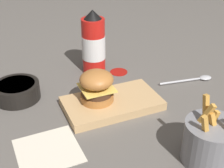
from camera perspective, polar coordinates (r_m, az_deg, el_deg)
The scene contains 9 objects.
ground_plane at distance 0.83m, azimuth 1.49°, elevation -6.61°, with size 6.00×6.00×0.00m, color #5B5651.
serving_board at distance 0.87m, azimuth 0.00°, elevation -3.55°, with size 0.26×0.15×0.02m.
burger at distance 0.84m, azimuth -2.82°, elevation -0.37°, with size 0.09×0.09×0.09m.
ketchup_bottle at distance 1.03m, azimuth -3.40°, elevation 7.22°, with size 0.08×0.08×0.21m.
fries_basket at distance 0.71m, azimuth 17.55°, elevation -10.04°, with size 0.12×0.12×0.15m.
side_bowl at distance 0.94m, azimuth -16.99°, elevation -1.17°, with size 0.13×0.13×0.05m.
spoon at distance 1.04m, azimuth 15.26°, elevation 0.91°, with size 0.18×0.04×0.01m.
ketchup_puddle at distance 1.06m, azimuth 1.25°, elevation 2.26°, with size 0.06×0.06×0.00m.
parchment_square at distance 0.75m, azimuth -11.62°, elevation -11.77°, with size 0.14×0.14×0.00m.
Camera 1 is at (-0.28, -0.60, 0.49)m, focal length 50.00 mm.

